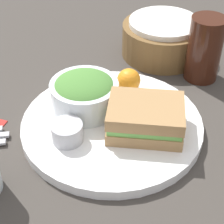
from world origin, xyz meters
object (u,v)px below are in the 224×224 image
object	(u,v)px
plate	(112,125)
bread_basket	(163,38)
salad_bowl	(84,92)
dressing_cup	(67,132)
drink_glass	(204,49)
sandwich	(145,118)

from	to	relation	value
plate	bread_basket	xyz separation A→B (m)	(0.02, 0.30, 0.03)
plate	bread_basket	size ratio (longest dim) A/B	1.72
plate	salad_bowl	world-z (taller)	salad_bowl
plate	dressing_cup	distance (m)	0.09
salad_bowl	dressing_cup	bearing A→B (deg)	-86.28
salad_bowl	drink_glass	size ratio (longest dim) A/B	0.91
dressing_cup	sandwich	bearing A→B (deg)	29.49
sandwich	drink_glass	distance (m)	0.24
salad_bowl	bread_basket	distance (m)	0.29
salad_bowl	dressing_cup	distance (m)	0.10
sandwich	bread_basket	xyz separation A→B (m)	(-0.04, 0.30, -0.00)
dressing_cup	drink_glass	bearing A→B (deg)	58.61
salad_bowl	dressing_cup	world-z (taller)	salad_bowl
drink_glass	bread_basket	world-z (taller)	drink_glass
drink_glass	bread_basket	xyz separation A→B (m)	(-0.10, 0.07, -0.03)
dressing_cup	bread_basket	world-z (taller)	bread_basket
drink_glass	bread_basket	distance (m)	0.13
salad_bowl	plate	bearing A→B (deg)	-18.82
plate	bread_basket	distance (m)	0.30
sandwich	salad_bowl	world-z (taller)	salad_bowl
salad_bowl	sandwich	bearing A→B (deg)	-12.04
salad_bowl	bread_basket	world-z (taller)	same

